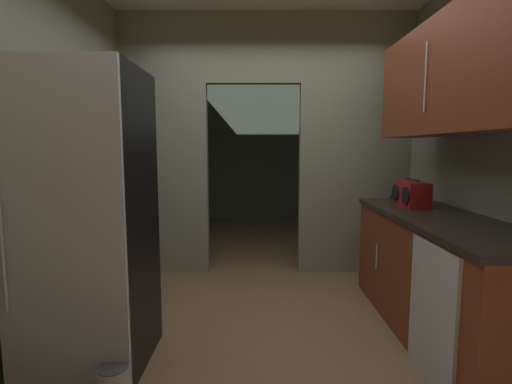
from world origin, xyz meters
TOP-DOWN VIEW (x-y plane):
  - ground at (0.00, 0.00)m, footprint 20.00×20.00m
  - kitchen_partition at (0.04, 1.48)m, footprint 3.16×0.12m
  - adjoining_room_shell at (0.00, 3.57)m, footprint 3.16×3.19m
  - refrigerator at (-1.17, -0.39)m, footprint 0.71×0.74m
  - lower_cabinet_run at (1.25, -0.03)m, footprint 0.67×2.04m
  - dishwasher at (0.92, -0.60)m, footprint 0.02×0.56m
  - upper_cabinet_counterside at (1.25, -0.03)m, footprint 0.36×1.84m
  - boombox at (1.21, 0.48)m, footprint 0.20×0.38m
  - book_stack at (1.23, 0.81)m, footprint 0.13×0.16m

SIDE VIEW (x-z plane):
  - ground at x=0.00m, z-range 0.00..0.00m
  - dishwasher at x=0.92m, z-range 0.00..0.84m
  - lower_cabinet_run at x=1.25m, z-range 0.00..0.90m
  - book_stack at x=1.23m, z-range 0.90..0.98m
  - refrigerator at x=-1.17m, z-range 0.00..1.88m
  - boombox at x=1.21m, z-range 0.89..1.13m
  - adjoining_room_shell at x=0.00m, z-range 0.00..2.82m
  - kitchen_partition at x=0.04m, z-range 0.12..2.94m
  - upper_cabinet_counterside at x=1.25m, z-range 1.49..2.28m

